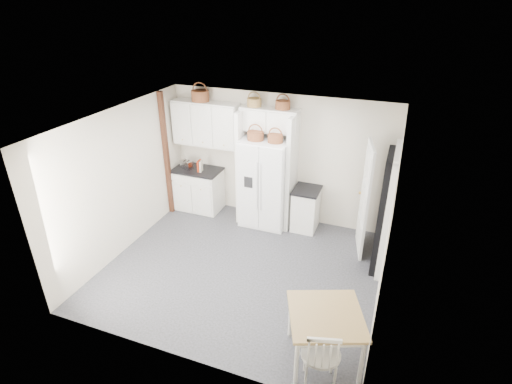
% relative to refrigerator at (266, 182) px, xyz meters
% --- Properties ---
extents(floor, '(4.50, 4.50, 0.00)m').
position_rel_refrigerator_xyz_m(floor, '(0.15, -1.65, -0.90)').
color(floor, '#292929').
rests_on(floor, ground).
extents(ceiling, '(4.50, 4.50, 0.00)m').
position_rel_refrigerator_xyz_m(ceiling, '(0.15, -1.65, 1.70)').
color(ceiling, white).
rests_on(ceiling, wall_back).
extents(wall_back, '(4.50, 0.00, 4.50)m').
position_rel_refrigerator_xyz_m(wall_back, '(0.15, 0.35, 0.40)').
color(wall_back, beige).
rests_on(wall_back, floor).
extents(wall_left, '(0.00, 4.00, 4.00)m').
position_rel_refrigerator_xyz_m(wall_left, '(-2.10, -1.65, 0.40)').
color(wall_left, beige).
rests_on(wall_left, floor).
extents(wall_right, '(0.00, 4.00, 4.00)m').
position_rel_refrigerator_xyz_m(wall_right, '(2.40, -1.65, 0.40)').
color(wall_right, beige).
rests_on(wall_right, floor).
extents(refrigerator, '(0.93, 0.75, 1.79)m').
position_rel_refrigerator_xyz_m(refrigerator, '(0.00, 0.00, 0.00)').
color(refrigerator, white).
rests_on(refrigerator, floor).
extents(base_cab_left, '(0.96, 0.61, 0.89)m').
position_rel_refrigerator_xyz_m(base_cab_left, '(-1.55, 0.05, -0.45)').
color(base_cab_left, white).
rests_on(base_cab_left, floor).
extents(base_cab_right, '(0.47, 0.56, 0.83)m').
position_rel_refrigerator_xyz_m(base_cab_right, '(0.83, 0.05, -0.48)').
color(base_cab_right, white).
rests_on(base_cab_right, floor).
extents(dining_table, '(1.16, 1.16, 0.74)m').
position_rel_refrigerator_xyz_m(dining_table, '(1.85, -3.01, -0.52)').
color(dining_table, olive).
rests_on(dining_table, floor).
extents(windsor_chair, '(0.57, 0.54, 0.96)m').
position_rel_refrigerator_xyz_m(windsor_chair, '(1.89, -3.40, -0.41)').
color(windsor_chair, white).
rests_on(windsor_chair, floor).
extents(counter_left, '(1.00, 0.65, 0.04)m').
position_rel_refrigerator_xyz_m(counter_left, '(-1.55, 0.05, 0.01)').
color(counter_left, black).
rests_on(counter_left, base_cab_left).
extents(counter_right, '(0.51, 0.60, 0.04)m').
position_rel_refrigerator_xyz_m(counter_right, '(0.83, 0.05, -0.05)').
color(counter_right, black).
rests_on(counter_right, base_cab_right).
extents(toaster, '(0.29, 0.22, 0.18)m').
position_rel_refrigerator_xyz_m(toaster, '(-1.76, -0.01, 0.12)').
color(toaster, silver).
rests_on(toaster, counter_left).
extents(cookbook_red, '(0.05, 0.16, 0.24)m').
position_rel_refrigerator_xyz_m(cookbook_red, '(-1.46, -0.03, 0.15)').
color(cookbook_red, '#A7270B').
rests_on(cookbook_red, counter_left).
extents(cookbook_cream, '(0.06, 0.16, 0.23)m').
position_rel_refrigerator_xyz_m(cookbook_cream, '(-1.41, -0.03, 0.15)').
color(cookbook_cream, beige).
rests_on(cookbook_cream, counter_left).
extents(basket_upper_b, '(0.36, 0.36, 0.21)m').
position_rel_refrigerator_xyz_m(basket_upper_b, '(-1.45, 0.18, 1.56)').
color(basket_upper_b, brown).
rests_on(basket_upper_b, upper_cabinet).
extents(basket_bridge_a, '(0.28, 0.28, 0.15)m').
position_rel_refrigerator_xyz_m(basket_bridge_a, '(-0.31, 0.18, 1.53)').
color(basket_bridge_a, olive).
rests_on(basket_bridge_a, bridge_cabinet).
extents(basket_bridge_b, '(0.28, 0.28, 0.16)m').
position_rel_refrigerator_xyz_m(basket_bridge_b, '(0.25, 0.18, 1.53)').
color(basket_bridge_b, brown).
rests_on(basket_bridge_b, bridge_cabinet).
extents(basket_fridge_a, '(0.31, 0.31, 0.17)m').
position_rel_refrigerator_xyz_m(basket_fridge_a, '(-0.18, -0.10, 0.98)').
color(basket_fridge_a, brown).
rests_on(basket_fridge_a, refrigerator).
extents(basket_fridge_b, '(0.29, 0.29, 0.15)m').
position_rel_refrigerator_xyz_m(basket_fridge_b, '(0.21, -0.10, 0.97)').
color(basket_fridge_b, brown).
rests_on(basket_fridge_b, refrigerator).
extents(upper_cabinet, '(1.40, 0.34, 0.90)m').
position_rel_refrigerator_xyz_m(upper_cabinet, '(-1.35, 0.18, 1.00)').
color(upper_cabinet, white).
rests_on(upper_cabinet, wall_back).
extents(bridge_cabinet, '(1.12, 0.34, 0.45)m').
position_rel_refrigerator_xyz_m(bridge_cabinet, '(0.00, 0.18, 1.23)').
color(bridge_cabinet, white).
rests_on(bridge_cabinet, wall_back).
extents(fridge_panel_left, '(0.08, 0.60, 2.30)m').
position_rel_refrigerator_xyz_m(fridge_panel_left, '(-0.51, 0.05, 0.25)').
color(fridge_panel_left, white).
rests_on(fridge_panel_left, floor).
extents(fridge_panel_right, '(0.08, 0.60, 2.30)m').
position_rel_refrigerator_xyz_m(fridge_panel_right, '(0.51, 0.05, 0.25)').
color(fridge_panel_right, white).
rests_on(fridge_panel_right, floor).
extents(trim_post, '(0.09, 0.09, 2.60)m').
position_rel_refrigerator_xyz_m(trim_post, '(-2.05, -0.30, 0.40)').
color(trim_post, '#372111').
rests_on(trim_post, floor).
extents(doorway_void, '(0.18, 0.85, 2.05)m').
position_rel_refrigerator_xyz_m(doorway_void, '(2.31, -0.65, 0.13)').
color(doorway_void, black).
rests_on(doorway_void, floor).
extents(door_slab, '(0.21, 0.79, 2.05)m').
position_rel_refrigerator_xyz_m(door_slab, '(1.95, -0.31, 0.13)').
color(door_slab, white).
rests_on(door_slab, floor).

